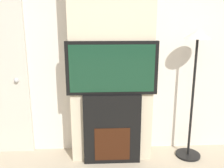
# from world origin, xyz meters

# --- Properties ---
(wall_back) EXTENTS (6.00, 0.06, 2.70)m
(wall_back) POSITION_xyz_m (0.00, 2.03, 1.35)
(wall_back) COLOR silver
(wall_back) RESTS_ON ground_plane
(chimney_breast) EXTENTS (0.98, 0.33, 2.70)m
(chimney_breast) POSITION_xyz_m (0.00, 1.83, 1.35)
(chimney_breast) COLOR beige
(chimney_breast) RESTS_ON ground_plane
(fireplace) EXTENTS (0.68, 0.15, 0.87)m
(fireplace) POSITION_xyz_m (0.00, 1.67, 0.43)
(fireplace) COLOR black
(fireplace) RESTS_ON ground_plane
(television) EXTENTS (1.05, 0.07, 0.62)m
(television) POSITION_xyz_m (0.00, 1.67, 1.17)
(television) COLOR black
(television) RESTS_ON fireplace
(floor_lamp) EXTENTS (0.31, 0.31, 1.60)m
(floor_lamp) POSITION_xyz_m (0.99, 1.74, 1.18)
(floor_lamp) COLOR black
(floor_lamp) RESTS_ON ground_plane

